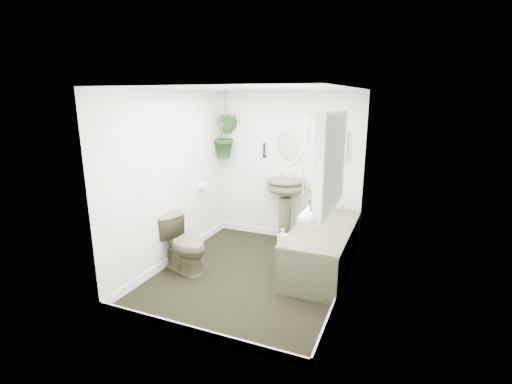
% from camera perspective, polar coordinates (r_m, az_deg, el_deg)
% --- Properties ---
extents(floor, '(2.30, 2.80, 0.02)m').
position_cam_1_polar(floor, '(4.89, -0.70, -12.53)').
color(floor, black).
rests_on(floor, ground).
extents(ceiling, '(2.30, 2.80, 0.02)m').
position_cam_1_polar(ceiling, '(4.35, -0.79, 15.79)').
color(ceiling, white).
rests_on(ceiling, ground).
extents(wall_back, '(2.30, 0.02, 2.30)m').
position_cam_1_polar(wall_back, '(5.77, 4.85, 3.85)').
color(wall_back, white).
rests_on(wall_back, ground).
extents(wall_front, '(2.30, 0.02, 2.30)m').
position_cam_1_polar(wall_front, '(3.29, -10.59, -4.60)').
color(wall_front, white).
rests_on(wall_front, ground).
extents(wall_left, '(0.02, 2.80, 2.30)m').
position_cam_1_polar(wall_left, '(5.05, -12.93, 1.98)').
color(wall_left, white).
rests_on(wall_left, ground).
extents(wall_right, '(0.02, 2.80, 2.30)m').
position_cam_1_polar(wall_right, '(4.17, 14.04, -0.69)').
color(wall_right, white).
rests_on(wall_right, ground).
extents(skirting, '(2.30, 2.80, 0.10)m').
position_cam_1_polar(skirting, '(4.86, -0.70, -11.90)').
color(skirting, white).
rests_on(skirting, floor).
extents(bathtub, '(0.72, 1.72, 0.58)m').
position_cam_1_polar(bathtub, '(4.98, 10.22, -8.46)').
color(bathtub, brown).
rests_on(bathtub, floor).
extents(bath_screen, '(0.04, 0.72, 1.40)m').
position_cam_1_polar(bath_screen, '(5.22, 8.36, 4.08)').
color(bath_screen, silver).
rests_on(bath_screen, bathtub).
extents(shower_box, '(0.20, 0.10, 0.35)m').
position_cam_1_polar(shower_box, '(5.45, 12.78, 7.18)').
color(shower_box, white).
rests_on(shower_box, wall_back).
extents(oval_mirror, '(0.46, 0.03, 0.62)m').
position_cam_1_polar(oval_mirror, '(5.67, 5.10, 7.24)').
color(oval_mirror, beige).
rests_on(oval_mirror, wall_back).
extents(wall_sconce, '(0.04, 0.04, 0.22)m').
position_cam_1_polar(wall_sconce, '(5.81, 1.26, 6.47)').
color(wall_sconce, black).
rests_on(wall_sconce, wall_back).
extents(toilet_roll_holder, '(0.11, 0.11, 0.11)m').
position_cam_1_polar(toilet_roll_holder, '(5.64, -8.18, 0.90)').
color(toilet_roll_holder, white).
rests_on(toilet_roll_holder, wall_left).
extents(window_recess, '(0.08, 1.00, 0.90)m').
position_cam_1_polar(window_recess, '(3.40, 11.52, 4.70)').
color(window_recess, white).
rests_on(window_recess, wall_right).
extents(window_sill, '(0.18, 1.00, 0.04)m').
position_cam_1_polar(window_sill, '(3.51, 10.06, -1.97)').
color(window_sill, white).
rests_on(window_sill, wall_right).
extents(window_blinds, '(0.01, 0.86, 0.76)m').
position_cam_1_polar(window_blinds, '(3.41, 10.78, 4.76)').
color(window_blinds, white).
rests_on(window_blinds, wall_right).
extents(toilet, '(0.80, 0.60, 0.72)m').
position_cam_1_polar(toilet, '(4.92, -11.04, -7.87)').
color(toilet, brown).
rests_on(toilet, floor).
extents(pedestal_sink, '(0.61, 0.52, 1.00)m').
position_cam_1_polar(pedestal_sink, '(5.75, 4.45, -2.85)').
color(pedestal_sink, brown).
rests_on(pedestal_sink, floor).
extents(sill_plant, '(0.28, 0.26, 0.26)m').
position_cam_1_polar(sill_plant, '(3.22, 9.51, -0.70)').
color(sill_plant, black).
rests_on(sill_plant, window_sill).
extents(hanging_plant, '(0.47, 0.44, 0.68)m').
position_cam_1_polar(hanging_plant, '(5.93, -4.59, 8.49)').
color(hanging_plant, black).
rests_on(hanging_plant, ceiling).
extents(soap_bottle, '(0.12, 0.12, 0.20)m').
position_cam_1_polar(soap_bottle, '(4.19, 4.14, -6.95)').
color(soap_bottle, black).
rests_on(soap_bottle, bathtub).
extents(hanging_pot, '(0.16, 0.16, 0.12)m').
position_cam_1_polar(hanging_pot, '(5.91, -4.65, 11.18)').
color(hanging_pot, '#3B3627').
rests_on(hanging_pot, ceiling).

